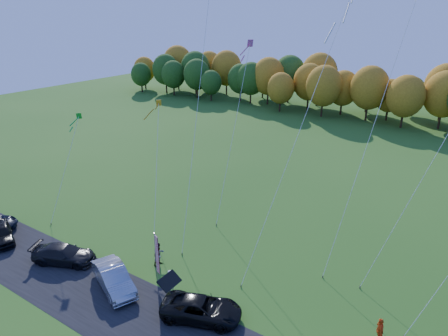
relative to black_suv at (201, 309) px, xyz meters
The scene contains 18 objects.
ground 3.91m from the black_suv, 151.88° to the left, with size 160.00×160.00×0.00m, color #255717.
asphalt_strip 4.10m from the black_suv, 147.22° to the right, with size 90.00×6.00×0.01m, color black.
tree_line 56.92m from the black_suv, 93.42° to the left, with size 116.00×12.00×10.00m, color #1E4711, non-canonical shape.
black_suv is the anchor object (origin of this frame).
silver_sedan 6.98m from the black_suv, behind, with size 1.73×4.97×1.64m, color #A1A0A5.
dark_truck_a 12.60m from the black_suv, behind, with size 1.99×4.89×1.42m, color black.
dark_truck_b 19.78m from the black_suv, behind, with size 1.77×4.39×1.50m, color black.
person_tailgate_a 3.22m from the black_suv, 165.95° to the left, with size 0.69×0.45×1.88m, color silver.
person_tailgate_b 6.78m from the black_suv, 154.85° to the left, with size 0.92×0.72×1.89m, color gray.
person_east 10.73m from the black_suv, 22.36° to the left, with size 1.01×0.42×1.72m, color #EE5416.
feather_flag 5.14m from the black_suv, 165.83° to the left, with size 0.49×0.26×4.01m.
kite_delta_blue 17.71m from the black_suv, 125.48° to the left, with size 5.13×11.89×26.96m.
kite_parafoil_orange 22.90m from the black_suv, 64.71° to the left, with size 5.80×13.57×34.21m.
kite_delta_red 13.29m from the black_suv, 76.78° to the left, with size 4.26×10.56×21.47m.
kite_diamond_yellow 15.34m from the black_suv, 142.06° to the left, with size 4.74×6.68×10.73m.
kite_diamond_green 19.82m from the black_suv, 166.19° to the left, with size 1.00×5.33×9.79m.
kite_diamond_white 16.57m from the black_suv, 47.42° to the left, with size 5.47×5.61×16.91m.
kite_diamond_pink 16.64m from the black_suv, 114.29° to the left, with size 1.18×7.12×16.25m.
Camera 1 is at (15.67, -17.97, 18.23)m, focal length 32.00 mm.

